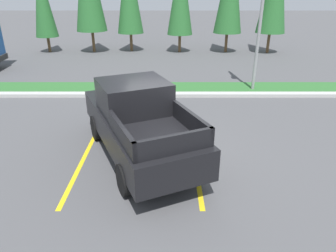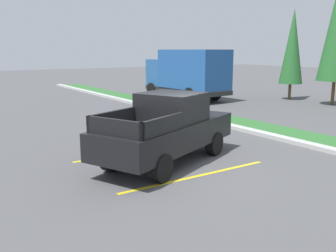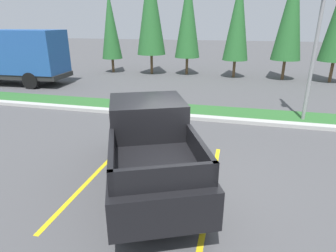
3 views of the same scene
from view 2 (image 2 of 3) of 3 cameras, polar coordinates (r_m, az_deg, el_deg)
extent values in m
plane|color=#4C4C4F|center=(10.99, 3.24, -6.41)|extent=(120.00, 120.00, 0.00)
cube|color=yellow|center=(12.83, -4.03, -3.78)|extent=(0.12, 4.80, 0.01)
cube|color=yellow|center=(10.35, 4.50, -7.53)|extent=(0.12, 4.80, 0.01)
cube|color=#B2B2AD|center=(14.41, 19.45, -2.43)|extent=(56.00, 0.40, 0.15)
cube|color=#2D662D|center=(15.30, 21.94, -2.01)|extent=(56.00, 1.80, 0.06)
cylinder|color=black|center=(13.16, 0.36, -1.68)|extent=(0.56, 0.81, 0.76)
cylinder|color=black|center=(12.35, 7.03, -2.64)|extent=(0.56, 0.81, 0.76)
cylinder|color=black|center=(10.76, -8.60, -4.79)|extent=(0.56, 0.81, 0.76)
cylinder|color=black|center=(9.76, -1.05, -6.36)|extent=(0.56, 0.81, 0.76)
cube|color=black|center=(11.33, -0.24, -1.23)|extent=(3.83, 5.53, 0.76)
cube|color=black|center=(11.43, 0.58, 2.96)|extent=(2.25, 2.17, 0.84)
cube|color=#2D3842|center=(12.12, 2.66, 3.67)|extent=(1.51, 0.71, 0.63)
cube|color=black|center=(10.59, -8.42, 1.06)|extent=(0.86, 1.78, 0.44)
cube|color=black|center=(9.56, -0.74, 0.09)|extent=(0.86, 1.78, 0.44)
cube|color=black|center=(9.37, -8.13, -0.26)|extent=(1.69, 0.81, 0.44)
cube|color=silver|center=(13.54, 5.68, -0.24)|extent=(1.72, 0.87, 0.28)
cylinder|color=black|center=(28.00, -2.42, 5.51)|extent=(1.02, 0.35, 1.00)
cylinder|color=black|center=(29.28, 1.16, 5.78)|extent=(1.02, 0.35, 1.00)
cylinder|color=black|center=(24.50, 3.38, 4.66)|extent=(1.02, 0.35, 1.00)
cylinder|color=black|center=(25.96, 7.13, 4.97)|extent=(1.02, 0.35, 1.00)
cube|color=#262626|center=(26.56, 2.72, 5.52)|extent=(6.92, 2.67, 0.30)
cube|color=#285693|center=(28.49, -0.54, 8.14)|extent=(1.72, 2.38, 1.90)
cube|color=#2D3842|center=(29.14, -1.49, 8.71)|extent=(0.18, 2.10, 0.90)
cube|color=#235199|center=(25.84, 3.88, 8.57)|extent=(5.12, 2.67, 2.60)
cylinder|color=brown|center=(27.63, 17.90, 5.00)|extent=(0.20, 0.20, 1.10)
cone|color=#28662D|center=(27.49, 18.29, 11.33)|extent=(1.59, 1.59, 5.00)
cylinder|color=brown|center=(25.74, 23.67, 4.62)|extent=(0.20, 0.20, 1.50)
camera|label=1|loc=(8.66, -45.62, 14.79)|focal=32.93mm
camera|label=3|loc=(7.33, -33.90, 13.41)|focal=30.12mm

